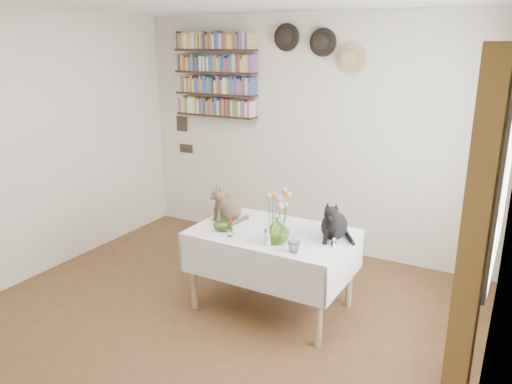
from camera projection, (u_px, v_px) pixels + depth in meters
The scene contains 16 objects.
room at pixel (179, 186), 3.43m from camera, with size 4.08×4.58×2.58m.
window at pixel (505, 174), 3.16m from camera, with size 0.12×1.52×1.32m.
curtain at pixel (472, 261), 2.49m from camera, with size 0.12×0.38×2.10m, color brown.
dining_table at pixel (272, 251), 4.17m from camera, with size 1.31×0.85×0.70m.
tabby_cat at pixel (230, 201), 4.37m from camera, with size 0.22×0.28×0.33m, color brown, non-canonical shape.
black_cat at pixel (335, 219), 3.93m from camera, with size 0.22×0.28×0.34m, color black, non-canonical shape.
flower_vase at pixel (277, 230), 3.87m from camera, with size 0.20×0.20×0.21m, color #91C74F.
green_bowl at pixel (223, 227), 4.15m from camera, with size 0.16×0.16×0.05m, color #91C74F.
drinking_glass at pixel (294, 247), 3.70m from camera, with size 0.09×0.09×0.09m, color white.
candlestick at pixel (268, 238), 3.82m from camera, with size 0.05×0.05×0.18m.
berry_jar at pixel (230, 227), 4.00m from camera, with size 0.05×0.05×0.18m.
porcelain_figurine at pixel (334, 244), 3.77m from camera, with size 0.04×0.04×0.09m.
flower_bouquet at pixel (278, 201), 3.81m from camera, with size 0.17×0.13×0.39m.
bookshelf_unit at pixel (215, 76), 5.59m from camera, with size 1.00×0.16×0.91m.
wall_hats at pixel (319, 46), 4.96m from camera, with size 0.98×0.09×0.48m.
wall_art_plaques at pixel (184, 134), 6.09m from camera, with size 0.21×0.02×0.44m.
Camera 1 is at (2.05, -2.64, 2.19)m, focal length 35.00 mm.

